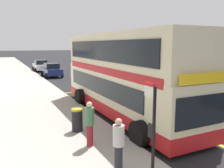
{
  "coord_description": "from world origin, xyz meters",
  "views": [
    {
      "loc": [
        -8.48,
        -6.26,
        3.8
      ],
      "look_at": [
        -2.28,
        6.49,
        1.43
      ],
      "focal_mm": 37.69,
      "sensor_mm": 36.0,
      "label": 1
    }
  ],
  "objects_px": {
    "parked_car_navy_ahead": "(52,70)",
    "parked_car_black_kerbside": "(100,70)",
    "pedestrian_waiting_near_sign": "(90,122)",
    "pedestrian_further_back": "(119,143)",
    "litter_bin": "(77,120)",
    "double_decker_bus": "(122,77)",
    "bus_stop_sign": "(152,122)",
    "parked_car_white_behind": "(41,66)"
  },
  "relations": [
    {
      "from": "bus_stop_sign",
      "to": "pedestrian_waiting_near_sign",
      "type": "height_order",
      "value": "bus_stop_sign"
    },
    {
      "from": "double_decker_bus",
      "to": "parked_car_white_behind",
      "type": "distance_m",
      "value": 24.23
    },
    {
      "from": "bus_stop_sign",
      "to": "pedestrian_further_back",
      "type": "distance_m",
      "value": 1.18
    },
    {
      "from": "double_decker_bus",
      "to": "pedestrian_waiting_near_sign",
      "type": "bearing_deg",
      "value": -132.98
    },
    {
      "from": "pedestrian_further_back",
      "to": "parked_car_navy_ahead",
      "type": "bearing_deg",
      "value": 83.04
    },
    {
      "from": "bus_stop_sign",
      "to": "parked_car_navy_ahead",
      "type": "distance_m",
      "value": 23.52
    },
    {
      "from": "double_decker_bus",
      "to": "bus_stop_sign",
      "type": "bearing_deg",
      "value": -111.16
    },
    {
      "from": "bus_stop_sign",
      "to": "parked_car_white_behind",
      "type": "xyz_separation_m",
      "value": [
        1.92,
        30.22,
        -0.9
      ]
    },
    {
      "from": "double_decker_bus",
      "to": "litter_bin",
      "type": "relative_size",
      "value": 11.4
    },
    {
      "from": "parked_car_black_kerbside",
      "to": "pedestrian_further_back",
      "type": "bearing_deg",
      "value": 66.39
    },
    {
      "from": "bus_stop_sign",
      "to": "litter_bin",
      "type": "xyz_separation_m",
      "value": [
        -0.81,
        4.27,
        -1.07
      ]
    },
    {
      "from": "parked_car_navy_ahead",
      "to": "pedestrian_further_back",
      "type": "xyz_separation_m",
      "value": [
        -2.78,
        -22.78,
        0.2
      ]
    },
    {
      "from": "double_decker_bus",
      "to": "pedestrian_waiting_near_sign",
      "type": "distance_m",
      "value": 4.8
    },
    {
      "from": "parked_car_white_behind",
      "to": "double_decker_bus",
      "type": "bearing_deg",
      "value": -90.12
    },
    {
      "from": "parked_car_black_kerbside",
      "to": "pedestrian_further_back",
      "type": "distance_m",
      "value": 21.89
    },
    {
      "from": "bus_stop_sign",
      "to": "parked_car_black_kerbside",
      "type": "distance_m",
      "value": 22.24
    },
    {
      "from": "double_decker_bus",
      "to": "parked_car_white_behind",
      "type": "height_order",
      "value": "double_decker_bus"
    },
    {
      "from": "pedestrian_waiting_near_sign",
      "to": "pedestrian_further_back",
      "type": "xyz_separation_m",
      "value": [
        0.15,
        -1.97,
        -0.04
      ]
    },
    {
      "from": "parked_car_white_behind",
      "to": "pedestrian_further_back",
      "type": "bearing_deg",
      "value": -96.19
    },
    {
      "from": "parked_car_black_kerbside",
      "to": "pedestrian_further_back",
      "type": "xyz_separation_m",
      "value": [
        -8.07,
        -20.35,
        0.2
      ]
    },
    {
      "from": "double_decker_bus",
      "to": "pedestrian_further_back",
      "type": "xyz_separation_m",
      "value": [
        -3.05,
        -5.41,
        -1.06
      ]
    },
    {
      "from": "parked_car_black_kerbside",
      "to": "litter_bin",
      "type": "xyz_separation_m",
      "value": [
        -8.16,
        -16.71,
        -0.17
      ]
    },
    {
      "from": "double_decker_bus",
      "to": "parked_car_navy_ahead",
      "type": "xyz_separation_m",
      "value": [
        -0.27,
        17.38,
        -1.27
      ]
    },
    {
      "from": "bus_stop_sign",
      "to": "litter_bin",
      "type": "distance_m",
      "value": 4.47
    },
    {
      "from": "parked_car_navy_ahead",
      "to": "parked_car_black_kerbside",
      "type": "relative_size",
      "value": 1.0
    },
    {
      "from": "pedestrian_further_back",
      "to": "litter_bin",
      "type": "xyz_separation_m",
      "value": [
        -0.1,
        3.64,
        -0.37
      ]
    },
    {
      "from": "double_decker_bus",
      "to": "pedestrian_waiting_near_sign",
      "type": "xyz_separation_m",
      "value": [
        -3.2,
        -3.43,
        -1.02
      ]
    },
    {
      "from": "double_decker_bus",
      "to": "bus_stop_sign",
      "type": "distance_m",
      "value": 6.48
    },
    {
      "from": "double_decker_bus",
      "to": "parked_car_white_behind",
      "type": "relative_size",
      "value": 2.66
    },
    {
      "from": "bus_stop_sign",
      "to": "parked_car_navy_ahead",
      "type": "height_order",
      "value": "bus_stop_sign"
    },
    {
      "from": "parked_car_white_behind",
      "to": "pedestrian_waiting_near_sign",
      "type": "relative_size",
      "value": 2.53
    },
    {
      "from": "parked_car_navy_ahead",
      "to": "pedestrian_further_back",
      "type": "relative_size",
      "value": 2.63
    },
    {
      "from": "parked_car_navy_ahead",
      "to": "parked_car_white_behind",
      "type": "relative_size",
      "value": 1.0
    },
    {
      "from": "double_decker_bus",
      "to": "parked_car_black_kerbside",
      "type": "distance_m",
      "value": 15.81
    },
    {
      "from": "double_decker_bus",
      "to": "pedestrian_waiting_near_sign",
      "type": "relative_size",
      "value": 6.73
    },
    {
      "from": "pedestrian_further_back",
      "to": "parked_car_black_kerbside",
      "type": "bearing_deg",
      "value": 68.38
    },
    {
      "from": "parked_car_white_behind",
      "to": "litter_bin",
      "type": "distance_m",
      "value": 26.1
    },
    {
      "from": "double_decker_bus",
      "to": "bus_stop_sign",
      "type": "relative_size",
      "value": 4.23
    },
    {
      "from": "pedestrian_waiting_near_sign",
      "to": "pedestrian_further_back",
      "type": "distance_m",
      "value": 1.98
    },
    {
      "from": "pedestrian_further_back",
      "to": "bus_stop_sign",
      "type": "bearing_deg",
      "value": -41.17
    },
    {
      "from": "double_decker_bus",
      "to": "litter_bin",
      "type": "bearing_deg",
      "value": -150.71
    },
    {
      "from": "litter_bin",
      "to": "double_decker_bus",
      "type": "bearing_deg",
      "value": 29.29
    }
  ]
}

